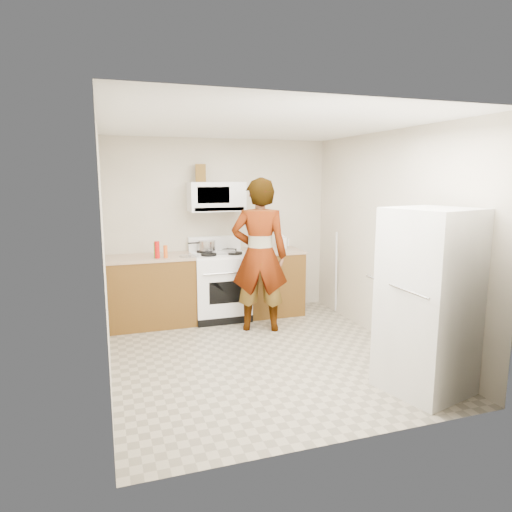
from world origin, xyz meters
name	(u,v)px	position (x,y,z in m)	size (l,w,h in m)	color
floor	(261,355)	(0.00, 0.00, 0.00)	(3.60, 3.60, 0.00)	gray
back_wall	(221,228)	(0.00, 1.79, 1.25)	(3.20, 0.02, 2.50)	beige
right_wall	(388,239)	(1.59, 0.00, 1.25)	(0.02, 3.60, 2.50)	beige
cabinet_left	(151,292)	(-1.04, 1.49, 0.45)	(1.12, 0.62, 0.90)	brown
counter_left	(150,258)	(-1.04, 1.49, 0.92)	(1.14, 0.64, 0.04)	tan
cabinet_right	(272,283)	(0.68, 1.49, 0.45)	(0.80, 0.62, 0.90)	brown
counter_right	(272,251)	(0.68, 1.49, 0.92)	(0.82, 0.64, 0.04)	tan
gas_range	(220,284)	(-0.10, 1.48, 0.49)	(0.76, 0.65, 1.13)	white
microwave	(216,197)	(-0.10, 1.61, 1.70)	(0.76, 0.38, 0.40)	white
person	(259,255)	(0.27, 0.85, 0.98)	(0.72, 0.47, 1.96)	tan
fridge	(429,301)	(1.18, -1.26, 0.85)	(0.70, 0.70, 1.70)	silver
kettle	(282,243)	(0.88, 1.58, 1.02)	(0.14, 0.14, 0.16)	white
jug	(201,173)	(-0.30, 1.67, 2.02)	(0.14, 0.14, 0.24)	brown
saucepan	(207,246)	(-0.24, 1.64, 1.02)	(0.24, 0.24, 0.13)	#ACABB0
tray	(226,252)	(-0.03, 1.38, 0.96)	(0.25, 0.16, 0.05)	white
bottle_spray	(157,250)	(-0.96, 1.31, 1.04)	(0.06, 0.06, 0.22)	red
bottle_hot_sauce	(166,252)	(-0.85, 1.31, 1.02)	(0.05, 0.05, 0.16)	#E15B19
bottle_green_cap	(156,250)	(-0.97, 1.33, 1.04)	(0.06, 0.06, 0.20)	#26911A
pot_lid	(189,256)	(-0.55, 1.31, 0.94)	(0.26, 0.26, 0.01)	silver
broom	(336,273)	(1.54, 1.14, 0.61)	(0.03, 0.03, 1.22)	silver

